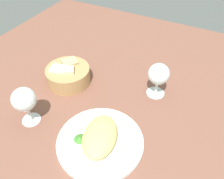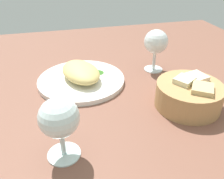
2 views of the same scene
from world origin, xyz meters
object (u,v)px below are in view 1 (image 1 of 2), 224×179
(wine_glass_near, at_px, (159,75))
(wine_glass_far, at_px, (24,100))
(bread_basket, at_px, (68,75))
(plate, at_px, (100,142))

(wine_glass_near, relative_size, wine_glass_far, 0.96)
(bread_basket, height_order, wine_glass_near, wine_glass_near)
(plate, xyz_separation_m, wine_glass_far, (-0.03, 0.24, 0.09))
(plate, distance_m, bread_basket, 0.31)
(bread_basket, bearing_deg, plate, -127.47)
(wine_glass_near, bearing_deg, wine_glass_far, 133.99)
(plate, relative_size, wine_glass_far, 1.91)
(wine_glass_far, bearing_deg, bread_basket, 0.92)
(plate, relative_size, bread_basket, 1.57)
(bread_basket, distance_m, wine_glass_far, 0.22)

